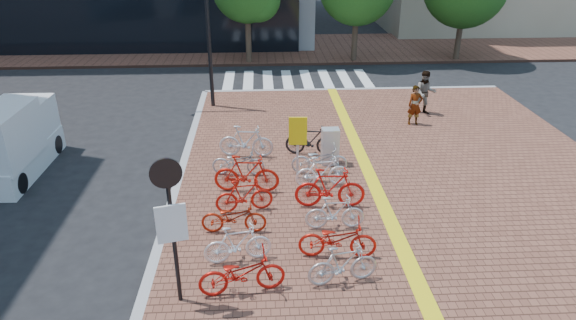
{
  "coord_description": "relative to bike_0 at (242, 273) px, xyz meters",
  "views": [
    {
      "loc": [
        -1.38,
        -11.43,
        7.43
      ],
      "look_at": [
        -0.66,
        1.66,
        1.3
      ],
      "focal_mm": 32.0,
      "sensor_mm": 36.0,
      "label": 1
    }
  ],
  "objects": [
    {
      "name": "ground",
      "position": [
        1.87,
        2.54,
        -0.64
      ],
      "size": [
        120.0,
        120.0,
        0.0
      ],
      "primitive_type": "plane",
      "color": "black",
      "rests_on": "ground"
    },
    {
      "name": "kerb_north",
      "position": [
        4.87,
        14.54,
        -0.56
      ],
      "size": [
        14.0,
        0.25,
        0.15
      ],
      "primitive_type": "cube",
      "color": "gray",
      "rests_on": "ground"
    },
    {
      "name": "far_sidewalk",
      "position": [
        1.87,
        23.54,
        -0.56
      ],
      "size": [
        70.0,
        8.0,
        0.15
      ],
      "primitive_type": "cube",
      "color": "brown",
      "rests_on": "ground"
    },
    {
      "name": "crosswalk",
      "position": [
        2.37,
        16.54,
        -0.63
      ],
      "size": [
        7.5,
        4.0,
        0.01
      ],
      "color": "silver",
      "rests_on": "ground"
    },
    {
      "name": "bike_0",
      "position": [
        0.0,
        0.0,
        0.0
      ],
      "size": [
        1.94,
        0.92,
        0.98
      ],
      "primitive_type": "imported",
      "rotation": [
        0.0,
        0.0,
        1.72
      ],
      "color": "red",
      "rests_on": "sidewalk"
    },
    {
      "name": "bike_1",
      "position": [
        -0.13,
        1.11,
        -0.01
      ],
      "size": [
        1.64,
        0.72,
        0.96
      ],
      "primitive_type": "imported",
      "rotation": [
        0.0,
        0.0,
        1.74
      ],
      "color": "white",
      "rests_on": "sidewalk"
    },
    {
      "name": "bike_2",
      "position": [
        -0.27,
        2.38,
        -0.05
      ],
      "size": [
        1.68,
        0.64,
        0.87
      ],
      "primitive_type": "imported",
      "rotation": [
        0.0,
        0.0,
        1.54
      ],
      "color": "#A11F0B",
      "rests_on": "sidewalk"
    },
    {
      "name": "bike_3",
      "position": [
        -0.03,
        3.42,
        -0.01
      ],
      "size": [
        1.64,
        0.69,
        0.95
      ],
      "primitive_type": "imported",
      "rotation": [
        0.0,
        0.0,
        1.73
      ],
      "color": "red",
      "rests_on": "sidewalk"
    },
    {
      "name": "bike_4",
      "position": [
        0.02,
        4.55,
        0.09
      ],
      "size": [
        1.96,
        0.73,
        1.15
      ],
      "primitive_type": "imported",
      "rotation": [
        0.0,
        0.0,
        1.47
      ],
      "color": "red",
      "rests_on": "sidewalk"
    },
    {
      "name": "bike_5",
      "position": [
        -0.26,
        5.68,
        -0.05
      ],
      "size": [
        1.7,
        0.74,
        0.87
      ],
      "primitive_type": "imported",
      "rotation": [
        0.0,
        0.0,
        1.47
      ],
      "color": "#A6A6AB",
      "rests_on": "sidewalk"
    },
    {
      "name": "bike_6",
      "position": [
        -0.04,
        7.05,
        0.06
      ],
      "size": [
        1.89,
        0.76,
        1.11
      ],
      "primitive_type": "imported",
      "rotation": [
        0.0,
        0.0,
        1.44
      ],
      "color": "silver",
      "rests_on": "sidewalk"
    },
    {
      "name": "bike_7",
      "position": [
        2.19,
        0.19,
        -0.01
      ],
      "size": [
        1.66,
        0.74,
        0.96
      ],
      "primitive_type": "imported",
      "rotation": [
        0.0,
        0.0,
        1.76
      ],
      "color": "#B2B1B6",
      "rests_on": "sidewalk"
    },
    {
      "name": "bike_8",
      "position": [
        2.22,
        1.17,
        -0.0
      ],
      "size": [
        1.9,
        0.8,
        0.97
      ],
      "primitive_type": "imported",
      "rotation": [
        0.0,
        0.0,
        1.48
      ],
      "color": "red",
      "rests_on": "sidewalk"
    },
    {
      "name": "bike_9",
      "position": [
        2.32,
        2.4,
        -0.02
      ],
      "size": [
        1.56,
        0.46,
        0.93
      ],
      "primitive_type": "imported",
      "rotation": [
        0.0,
        0.0,
        1.58
      ],
      "color": "silver",
      "rests_on": "sidewalk"
    },
    {
      "name": "bike_10",
      "position": [
        2.34,
        3.52,
        0.1
      ],
      "size": [
        1.98,
        0.65,
        1.17
      ],
      "primitive_type": "imported",
      "rotation": [
        0.0,
        0.0,
        1.52
      ],
      "color": "red",
      "rests_on": "sidewalk"
    },
    {
      "name": "bike_11",
      "position": [
        2.28,
        4.76,
        0.0
      ],
      "size": [
        1.67,
        0.64,
        0.98
      ],
      "primitive_type": "imported",
      "rotation": [
        0.0,
        0.0,
        1.68
      ],
      "color": "white",
      "rests_on": "sidewalk"
    },
    {
      "name": "bike_12",
      "position": [
        2.29,
        5.66,
        -0.02
      ],
      "size": [
        1.79,
        0.66,
        0.93
      ],
      "primitive_type": "imported",
      "rotation": [
        0.0,
        0.0,
        1.54
      ],
      "color": "#A8A8AD",
      "rests_on": "sidewalk"
    },
    {
      "name": "bike_13",
      "position": [
        2.15,
        7.1,
        0.03
      ],
      "size": [
        1.79,
        0.75,
        1.04
      ],
      "primitive_type": "imported",
      "rotation": [
        0.0,
        0.0,
        1.42
      ],
      "color": "black",
      "rests_on": "sidewalk"
    },
    {
      "name": "pedestrian_a",
      "position": [
        6.47,
        9.75,
        0.29
      ],
      "size": [
        0.59,
        0.4,
        1.56
      ],
      "primitive_type": "imported",
      "rotation": [
        0.0,
        0.0,
        0.05
      ],
      "color": "gray",
      "rests_on": "sidewalk"
    },
    {
      "name": "pedestrian_b",
      "position": [
        7.21,
        10.93,
        0.41
      ],
      "size": [
        0.97,
        0.81,
        1.8
      ],
      "primitive_type": "imported",
      "rotation": [
        0.0,
        0.0,
        -0.15
      ],
      "color": "#4C5261",
      "rests_on": "sidewalk"
    },
    {
      "name": "utility_box",
      "position": [
        2.71,
        6.34,
        0.12
      ],
      "size": [
        0.57,
        0.42,
        1.22
      ],
      "primitive_type": "cube",
      "rotation": [
        0.0,
        0.0,
        0.02
      ],
      "color": "silver",
      "rests_on": "sidewalk"
    },
    {
      "name": "yellow_sign",
      "position": [
        1.57,
        5.3,
        0.92
      ],
      "size": [
        0.55,
        0.14,
        2.03
      ],
      "color": "#B7B7BC",
      "rests_on": "sidewalk"
    },
    {
      "name": "notice_sign",
      "position": [
        -1.31,
        -0.23,
        1.61
      ],
      "size": [
        0.61,
        0.22,
        3.33
      ],
      "color": "black",
      "rests_on": "sidewalk"
    },
    {
      "name": "traffic_light_pole",
      "position": [
        -2.84,
        12.41,
        3.27
      ],
      "size": [
        2.92,
        1.13,
        5.44
      ],
      "color": "black",
      "rests_on": "sidewalk"
    },
    {
      "name": "box_truck",
      "position": [
        -7.52,
        6.5,
        0.48
      ],
      "size": [
        1.87,
        4.15,
        2.38
      ],
      "color": "silver",
      "rests_on": "ground"
    }
  ]
}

